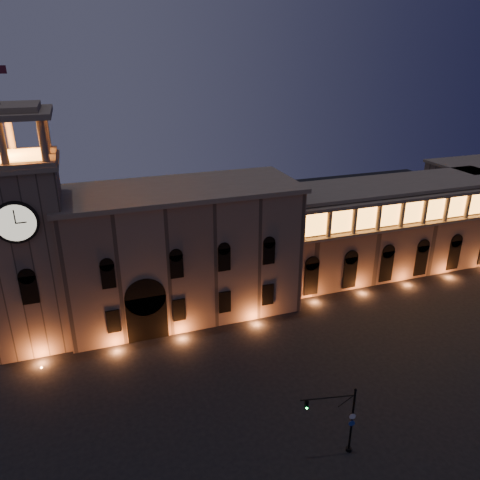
% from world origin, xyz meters
% --- Properties ---
extents(ground, '(160.00, 160.00, 0.00)m').
position_xyz_m(ground, '(0.00, 0.00, 0.00)').
color(ground, black).
rests_on(ground, ground).
extents(government_building, '(30.80, 12.80, 17.60)m').
position_xyz_m(government_building, '(-2.08, 21.93, 8.77)').
color(government_building, '#7B6351').
rests_on(government_building, ground).
extents(clock_tower, '(9.80, 9.80, 32.40)m').
position_xyz_m(clock_tower, '(-20.50, 20.98, 12.50)').
color(clock_tower, '#7B6351').
rests_on(clock_tower, ground).
extents(colonnade_wing, '(40.60, 11.50, 14.50)m').
position_xyz_m(colonnade_wing, '(32.00, 23.92, 7.33)').
color(colonnade_wing, '#775F4C').
rests_on(colonnade_wing, ground).
extents(traffic_light, '(5.02, 1.28, 6.99)m').
position_xyz_m(traffic_light, '(5.48, -7.36, 3.67)').
color(traffic_light, black).
rests_on(traffic_light, ground).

